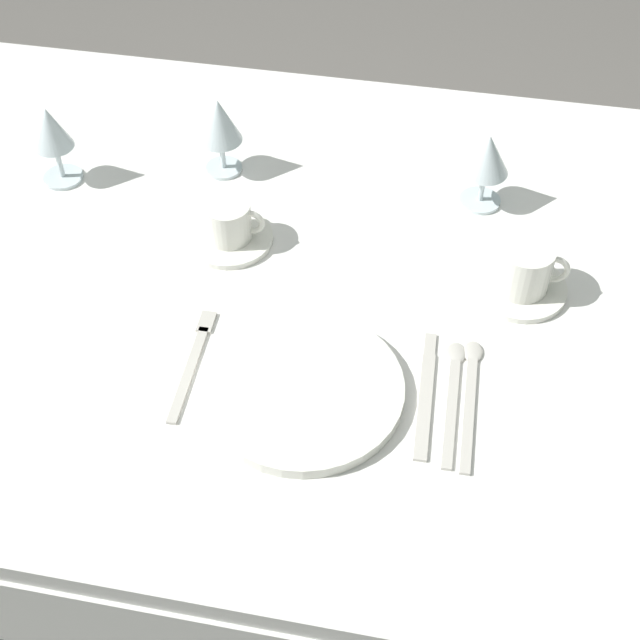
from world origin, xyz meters
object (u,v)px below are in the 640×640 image
coffee_cup_right (525,268)px  spoon_soup (453,387)px  spoon_dessert (471,388)px  wine_glass_right (219,123)px  dinner_plate (303,389)px  wine_glass_centre (51,132)px  wine_glass_left (487,158)px  dinner_knife (425,397)px  coffee_cup_left (229,221)px  fork_outer (193,359)px

coffee_cup_right → spoon_soup: bearing=-111.8°
spoon_soup → spoon_dessert: size_ratio=0.96×
wine_glass_right → spoon_soup: bearing=-43.3°
spoon_soup → spoon_dessert: bearing=7.3°
spoon_soup → coffee_cup_right: 0.23m
dinner_plate → wine_glass_centre: 0.63m
coffee_cup_right → wine_glass_left: size_ratio=0.81×
wine_glass_centre → wine_glass_right: (0.27, 0.08, -0.00)m
dinner_knife → spoon_dessert: spoon_dessert is taller
dinner_plate → wine_glass_right: wine_glass_right is taller
spoon_soup → dinner_knife: bearing=-146.3°
wine_glass_left → wine_glass_right: 0.44m
spoon_soup → wine_glass_centre: (-0.70, 0.33, 0.09)m
coffee_cup_left → coffee_cup_right: 0.46m
fork_outer → spoon_soup: bearing=3.0°
dinner_plate → spoon_soup: bearing=13.2°
wine_glass_left → spoon_soup: bearing=-91.2°
dinner_plate → dinner_knife: bearing=8.0°
wine_glass_right → dinner_knife: bearing=-47.4°
wine_glass_centre → wine_glass_right: 0.28m
spoon_dessert → wine_glass_centre: size_ratio=1.60×
dinner_plate → wine_glass_right: 0.52m
fork_outer → spoon_dessert: spoon_dessert is taller
wine_glass_right → wine_glass_centre: bearing=-163.9°
dinner_plate → spoon_dessert: 0.23m
dinner_knife → spoon_dessert: 0.06m
spoon_soup → wine_glass_left: bearing=88.8°
spoon_soup → wine_glass_right: bearing=136.7°
dinner_plate → coffee_cup_right: (0.28, 0.26, 0.04)m
fork_outer → wine_glass_right: 0.44m
fork_outer → wine_glass_left: wine_glass_left is taller
wine_glass_right → wine_glass_left: bearing=-0.6°
dinner_knife → wine_glass_centre: wine_glass_centre is taller
dinner_knife → wine_glass_right: 0.60m
wine_glass_left → wine_glass_right: size_ratio=0.95×
wine_glass_left → coffee_cup_right: bearing=-69.2°
coffee_cup_left → wine_glass_left: 0.42m
dinner_plate → spoon_soup: dinner_plate is taller
spoon_soup → wine_glass_centre: bearing=154.5°
spoon_soup → coffee_cup_right: bearing=68.2°
dinner_plate → wine_glass_left: bearing=65.2°
coffee_cup_left → wine_glass_centre: bearing=163.0°
fork_outer → spoon_soup: (0.36, 0.02, 0.00)m
fork_outer → wine_glass_right: bearing=99.3°
spoon_dessert → wine_glass_centre: wine_glass_centre is taller
dinner_knife → wine_glass_right: size_ratio=1.57×
fork_outer → coffee_cup_left: 0.26m
spoon_dessert → wine_glass_left: wine_glass_left is taller
fork_outer → wine_glass_left: (0.37, 0.42, 0.09)m
dinner_knife → coffee_cup_right: coffee_cup_right is taller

